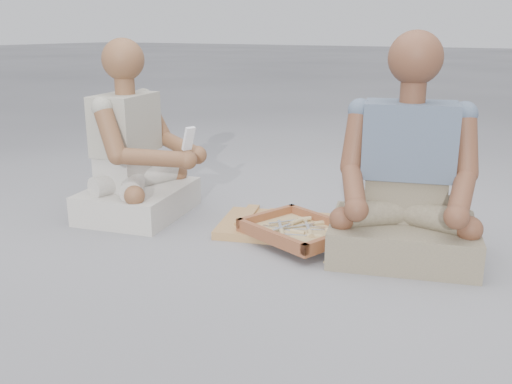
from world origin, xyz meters
The scene contains 25 objects.
ground centered at (0.00, 0.00, 0.00)m, with size 60.00×60.00×0.00m, color gray.
carved_panel centered at (-0.07, 0.55, 0.02)m, with size 0.62×0.41×0.04m, color #A0663D.
tool_tray centered at (0.07, 0.43, 0.06)m, with size 0.55×0.50×0.06m.
chisel_0 centered at (0.03, 0.35, 0.08)m, with size 0.13×0.19×0.02m.
chisel_1 centered at (0.06, 0.40, 0.06)m, with size 0.22×0.02×0.02m.
chisel_2 centered at (0.15, 0.39, 0.06)m, with size 0.21×0.09×0.02m.
chisel_3 centered at (0.21, 0.52, 0.07)m, with size 0.22×0.05×0.02m.
chisel_4 centered at (0.02, 0.49, 0.07)m, with size 0.07×0.22×0.02m.
chisel_5 centered at (0.03, 0.54, 0.08)m, with size 0.15×0.18×0.02m.
chisel_6 centered at (0.19, 0.50, 0.07)m, with size 0.21×0.11×0.02m.
chisel_7 centered at (0.11, 0.55, 0.07)m, with size 0.15×0.18×0.02m.
chisel_8 centered at (0.14, 0.42, 0.07)m, with size 0.14×0.19×0.02m.
wood_chip_0 centered at (0.27, 0.55, 0.00)m, with size 0.02×0.01×0.00m, color tan.
wood_chip_1 centered at (0.28, 0.29, 0.00)m, with size 0.02×0.01×0.00m, color tan.
wood_chip_2 centered at (-0.01, 0.72, 0.00)m, with size 0.02×0.01×0.00m, color tan.
wood_chip_3 centered at (0.01, 0.37, 0.00)m, with size 0.02×0.01×0.00m, color tan.
wood_chip_4 centered at (-0.10, 0.83, 0.00)m, with size 0.02×0.01×0.00m, color tan.
wood_chip_5 centered at (0.09, 0.55, 0.00)m, with size 0.02×0.01×0.00m, color tan.
wood_chip_6 centered at (-0.15, 0.69, 0.00)m, with size 0.02×0.01×0.00m, color tan.
wood_chip_7 centered at (0.05, 0.45, 0.00)m, with size 0.02×0.01×0.00m, color tan.
wood_chip_8 centered at (-0.08, 0.69, 0.00)m, with size 0.02×0.01×0.00m, color tan.
wood_chip_9 centered at (0.24, 0.64, 0.00)m, with size 0.02×0.01×0.00m, color tan.
craftsman centered at (-0.87, 0.38, 0.32)m, with size 0.67×0.68×0.93m.
companion centered at (0.53, 0.54, 0.32)m, with size 0.73×0.65×0.97m.
mobile_phone centered at (-0.52, 0.39, 0.45)m, with size 0.07×0.07×0.12m.
Camera 1 is at (1.17, -1.82, 0.97)m, focal length 40.00 mm.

